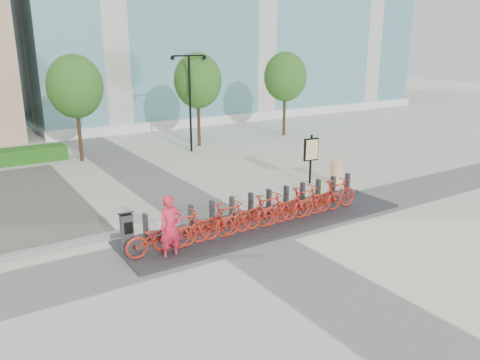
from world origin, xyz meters
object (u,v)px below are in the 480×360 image
construction_barrel (336,172)px  worker_red (171,227)px  kiosk (127,233)px  map_sign (311,152)px  bike_0 (158,237)px

construction_barrel → worker_red: bearing=-162.1°
worker_red → construction_barrel: size_ratio=1.83×
construction_barrel → kiosk: bearing=-167.8°
kiosk → map_sign: map_sign is taller
map_sign → worker_red: bearing=-150.4°
kiosk → construction_barrel: size_ratio=1.29×
kiosk → construction_barrel: 9.83m
kiosk → construction_barrel: (9.61, 2.07, -0.19)m
kiosk → map_sign: 9.09m
kiosk → map_sign: size_ratio=0.62×
kiosk → construction_barrel: kiosk is taller
construction_barrel → map_sign: 1.38m
bike_0 → kiosk: 0.83m
worker_red → kiosk: bearing=139.0°
kiosk → worker_red: 1.21m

